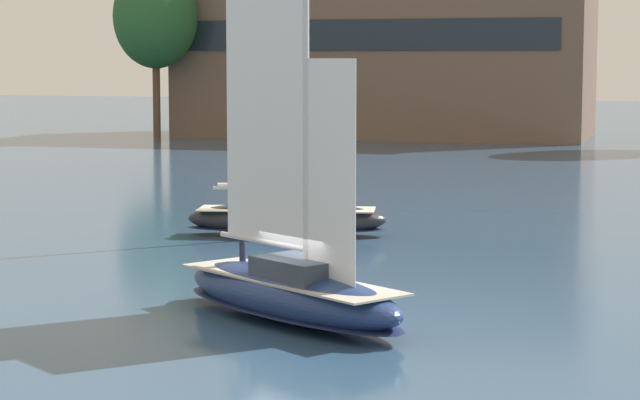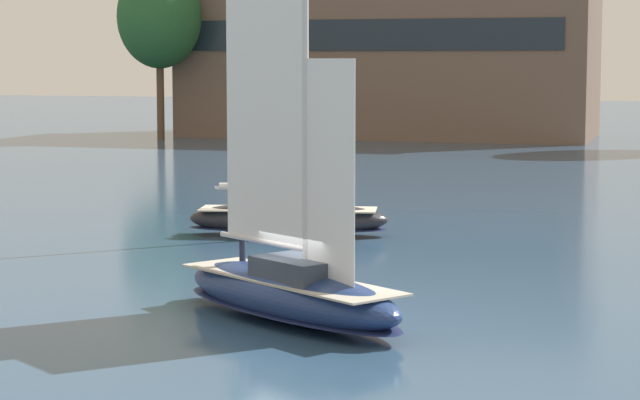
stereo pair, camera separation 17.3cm
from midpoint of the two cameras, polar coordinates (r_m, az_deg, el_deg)
The scene contains 5 objects.
ground_plane at distance 36.51m, azimuth -1.50°, elevation -5.55°, with size 400.00×400.00×0.00m, color #2D4C6B.
waterfront_building at distance 123.59m, azimuth 3.00°, elevation 7.25°, with size 40.74×17.14×18.57m.
tree_shore_left at distance 120.38m, azimuth -7.58°, elevation 8.29°, with size 8.02×8.02×16.51m.
sailboat_main at distance 36.30m, azimuth -1.49°, elevation -3.97°, with size 9.20×7.33×12.80m.
sailboat_moored_mid_channel at distance 53.77m, azimuth -1.60°, elevation -0.79°, with size 9.03×4.14×11.98m.
Camera 1 is at (11.12, -33.93, 7.59)m, focal length 70.00 mm.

